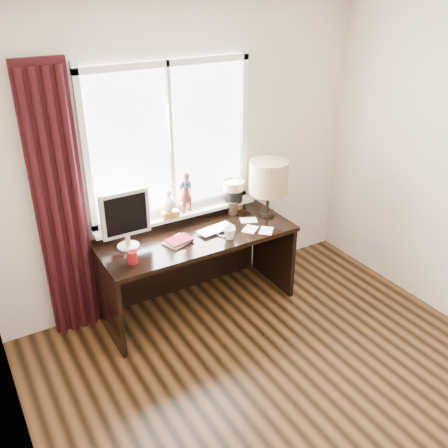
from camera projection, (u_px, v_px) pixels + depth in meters
floor at (323, 423)px, 3.41m from camera, size 3.50×4.00×0.00m
ceiling at (375, 11)px, 2.24m from camera, size 3.50×4.00×0.00m
wall_back at (185, 159)px, 4.36m from camera, size 3.50×0.00×2.60m
wall_left at (21, 372)px, 2.03m from camera, size 0.00×4.00×2.60m
laptop at (216, 230)px, 4.33m from camera, size 0.36×0.26×0.03m
mug at (229, 233)px, 4.19m from camera, size 0.14×0.14×0.10m
red_cup at (132, 257)px, 3.83m from camera, size 0.08×0.08×0.10m
window at (174, 162)px, 4.26m from camera, size 1.52×0.23×1.40m
curtain at (61, 210)px, 3.86m from camera, size 0.38×0.09×2.25m
desk at (192, 254)px, 4.46m from camera, size 1.70×0.70×0.75m
monitor at (125, 216)px, 3.96m from camera, size 0.40×0.18×0.49m
notebook_stack at (178, 241)px, 4.14m from camera, size 0.26×0.23×0.03m
brush_holder at (233, 208)px, 4.62m from camera, size 0.09×0.09×0.25m
icon_frame at (238, 204)px, 4.69m from camera, size 0.10×0.03×0.13m
table_lamp at (269, 178)px, 4.47m from camera, size 0.35×0.35×0.52m
loose_papers at (255, 227)px, 4.41m from camera, size 0.29×0.42×0.00m
desk_cables at (221, 231)px, 4.33m from camera, size 0.22×0.31×0.01m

